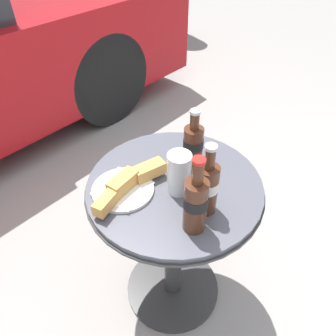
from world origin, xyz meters
TOP-DOWN VIEW (x-y plane):
  - ground_plane at (0.00, 0.00)m, footprint 30.00×30.00m
  - bistro_table at (0.00, 0.00)m, footprint 0.60×0.60m
  - cola_bottle_left at (-0.10, -0.16)m, footprint 0.07×0.07m
  - cola_bottle_right at (0.12, 0.02)m, footprint 0.07×0.07m
  - cola_bottle_center at (-0.02, -0.14)m, footprint 0.07×0.07m
  - drinking_glass at (-0.01, -0.03)m, footprint 0.08×0.08m
  - lunch_plate_near at (-0.13, 0.09)m, footprint 0.30×0.20m

SIDE VIEW (x-z plane):
  - ground_plane at x=0.00m, z-range 0.00..0.00m
  - bistro_table at x=0.00m, z-range 0.13..0.82m
  - lunch_plate_near at x=-0.13m, z-range 0.68..0.74m
  - drinking_glass at x=-0.01m, z-range 0.68..0.82m
  - cola_bottle_right at x=0.12m, z-range 0.66..0.88m
  - cola_bottle_center at x=-0.02m, z-range 0.66..0.90m
  - cola_bottle_left at x=-0.10m, z-range 0.66..0.92m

